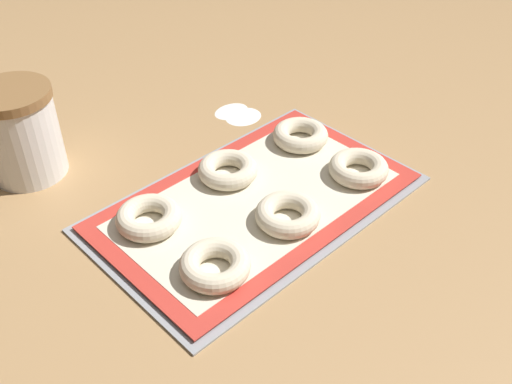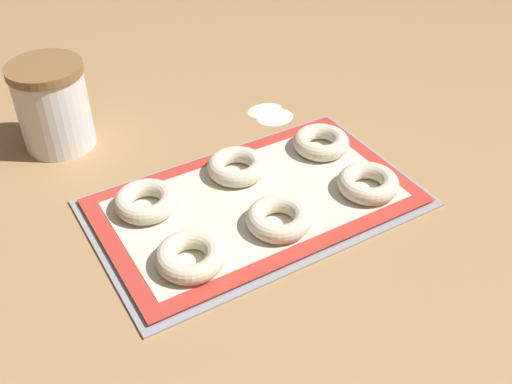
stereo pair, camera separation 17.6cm
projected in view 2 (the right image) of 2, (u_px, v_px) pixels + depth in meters
The scene contains 12 objects.
ground_plane at pixel (262, 205), 1.00m from camera, with size 2.80×2.80×0.00m, color #A87F51.
baking_tray at pixel (256, 202), 0.99m from camera, with size 0.54×0.33×0.01m.
baking_mat at pixel (256, 200), 0.99m from camera, with size 0.51×0.30×0.00m.
bagel_front_left at pixel (190, 256), 0.86m from camera, with size 0.10×0.10×0.03m.
bagel_front_center at pixel (279, 219), 0.93m from camera, with size 0.10×0.10×0.03m.
bagel_front_right at pixel (368, 183), 1.00m from camera, with size 0.10×0.10×0.03m.
bagel_back_left at pixel (146, 201), 0.96m from camera, with size 0.10×0.10×0.03m.
bagel_back_center at pixel (238, 166), 1.04m from camera, with size 0.10×0.10×0.03m.
bagel_back_right at pixel (321, 142), 1.10m from camera, with size 0.10×0.10×0.03m.
flour_canister at pixel (53, 106), 1.09m from camera, with size 0.13×0.13×0.16m.
flour_patch_near at pixel (265, 110), 1.23m from camera, with size 0.08×0.06×0.00m.
flour_patch_far at pixel (275, 117), 1.21m from camera, with size 0.08×0.07×0.00m.
Camera 2 is at (-0.40, -0.65, 0.64)m, focal length 42.00 mm.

